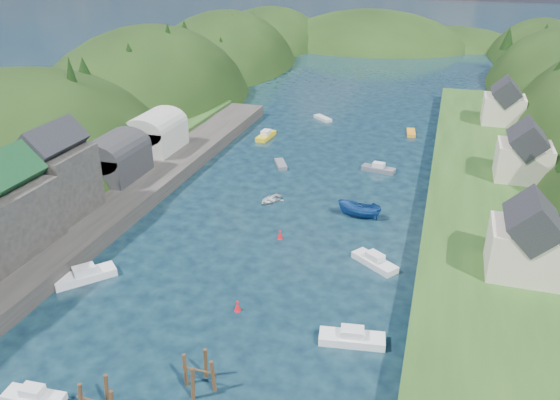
% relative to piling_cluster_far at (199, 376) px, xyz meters
% --- Properties ---
extents(ground, '(600.00, 600.00, 0.00)m').
position_rel_piling_cluster_far_xyz_m(ground, '(-1.72, 49.41, -1.18)').
color(ground, black).
rests_on(ground, ground).
extents(hillside_left, '(44.00, 245.56, 52.00)m').
position_rel_piling_cluster_far_xyz_m(hillside_left, '(-46.72, 74.41, -9.22)').
color(hillside_left, black).
rests_on(hillside_left, ground).
extents(far_hills, '(103.00, 68.00, 44.00)m').
position_rel_piling_cluster_far_xyz_m(far_hills, '(-0.50, 173.41, -11.98)').
color(far_hills, black).
rests_on(far_hills, ground).
extents(hill_trees, '(91.73, 146.08, 12.30)m').
position_rel_piling_cluster_far_xyz_m(hill_trees, '(-1.05, 64.93, 9.99)').
color(hill_trees, black).
rests_on(hill_trees, ground).
extents(quay_left, '(12.00, 110.00, 2.00)m').
position_rel_piling_cluster_far_xyz_m(quay_left, '(-25.72, 19.41, -0.18)').
color(quay_left, '#2D2B28').
rests_on(quay_left, ground).
extents(terrace_left_grass, '(12.00, 110.00, 2.50)m').
position_rel_piling_cluster_far_xyz_m(terrace_left_grass, '(-32.72, 19.41, 0.07)').
color(terrace_left_grass, '#234719').
rests_on(terrace_left_grass, ground).
extents(boat_sheds, '(7.00, 21.00, 7.50)m').
position_rel_piling_cluster_far_xyz_m(boat_sheds, '(-27.72, 38.41, 4.09)').
color(boat_sheds, '#2D2D30').
rests_on(boat_sheds, quay_left).
extents(terrace_right, '(16.00, 120.00, 2.40)m').
position_rel_piling_cluster_far_xyz_m(terrace_right, '(23.28, 39.41, 0.02)').
color(terrace_right, '#234719').
rests_on(terrace_right, ground).
extents(right_bank_cottages, '(9.00, 59.24, 8.41)m').
position_rel_piling_cluster_far_xyz_m(right_bank_cottages, '(26.28, 47.74, 4.66)').
color(right_bank_cottages, beige).
rests_on(right_bank_cottages, terrace_right).
extents(piling_cluster_far, '(2.89, 2.73, 3.51)m').
position_rel_piling_cluster_far_xyz_m(piling_cluster_far, '(0.00, 0.00, 0.00)').
color(piling_cluster_far, '#382314').
rests_on(piling_cluster_far, ground).
extents(channel_buoy_near, '(0.70, 0.70, 1.10)m').
position_rel_piling_cluster_far_xyz_m(channel_buoy_near, '(-0.77, 10.30, -0.70)').
color(channel_buoy_near, red).
rests_on(channel_buoy_near, ground).
extents(channel_buoy_far, '(0.70, 0.70, 1.10)m').
position_rel_piling_cluster_far_xyz_m(channel_buoy_far, '(-1.05, 25.18, -0.70)').
color(channel_buoy_far, red).
rests_on(channel_buoy_far, ground).
extents(moored_boats, '(34.54, 90.28, 2.23)m').
position_rel_piling_cluster_far_xyz_m(moored_boats, '(-2.43, 19.57, -0.51)').
color(moored_boats, white).
rests_on(moored_boats, ground).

